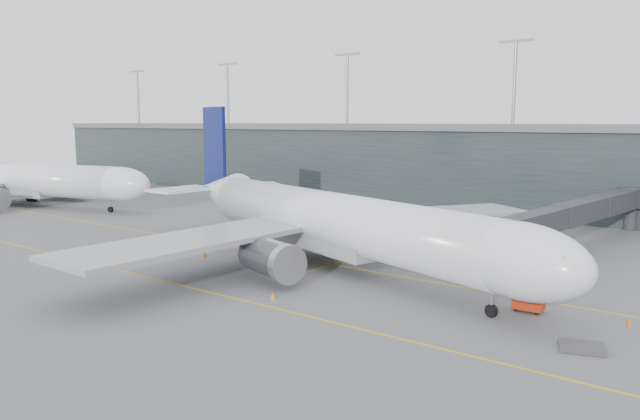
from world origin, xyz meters
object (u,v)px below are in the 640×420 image
Objects in this scene: jet_bridge at (582,210)px; second_aircraft at (22,179)px; main_aircraft at (332,221)px; gse_cart at (529,301)px.

second_aircraft is (-94.12, -23.01, 0.20)m from jet_bridge.
second_aircraft is at bearing -161.14° from jet_bridge.
gse_cart is at bearing 9.53° from main_aircraft.
main_aircraft is 1.40× the size of jet_bridge.
jet_bridge is at bearing 73.29° from main_aircraft.
main_aircraft is 23.20m from gse_cart.
gse_cart is (98.41, -7.42, -4.00)m from second_aircraft.
second_aircraft is 24.93× the size of gse_cart.
jet_bridge is 0.71× the size of second_aircraft.
main_aircraft is at bearing -15.89° from second_aircraft.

